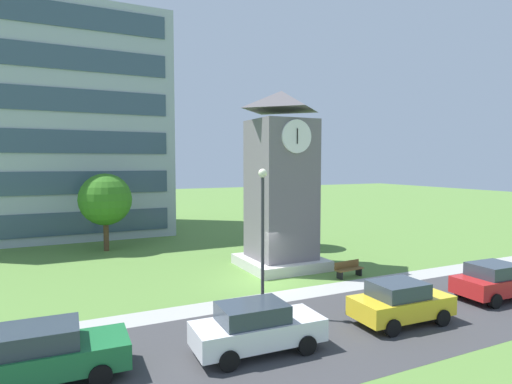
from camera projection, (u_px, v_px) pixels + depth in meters
name	position (u px, v px, depth m)	size (l,w,h in m)	color
ground_plane	(265.00, 282.00, 22.74)	(160.00, 160.00, 0.00)	#567F38
street_asphalt	(346.00, 327.00, 16.55)	(120.00, 7.20, 0.01)	#38383A
kerb_strip	(289.00, 295.00, 20.50)	(120.00, 1.60, 0.01)	#9E9E99
office_building	(48.00, 126.00, 37.99)	(19.59, 12.78, 19.20)	#9EA8B2
clock_tower	(281.00, 189.00, 25.75)	(4.64, 4.64, 10.66)	slate
park_bench	(349.00, 269.00, 23.80)	(1.84, 0.66, 0.88)	brown
street_lamp	(263.00, 226.00, 17.52)	(0.36, 0.36, 6.15)	#333338
tree_by_building	(290.00, 199.00, 31.89)	(3.46, 3.46, 5.44)	#513823
tree_near_tower	(105.00, 200.00, 30.61)	(3.74, 3.74, 5.61)	#513823
parked_car_green	(43.00, 354.00, 12.36)	(4.71, 2.20, 1.69)	#1E6B38
parked_car_white	(257.00, 327.00, 14.36)	(4.51, 2.09, 1.69)	silver
parked_car_yellow	(400.00, 302.00, 16.94)	(4.08, 2.14, 1.69)	gold
parked_car_red	(495.00, 281.00, 19.97)	(4.12, 2.17, 1.69)	red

